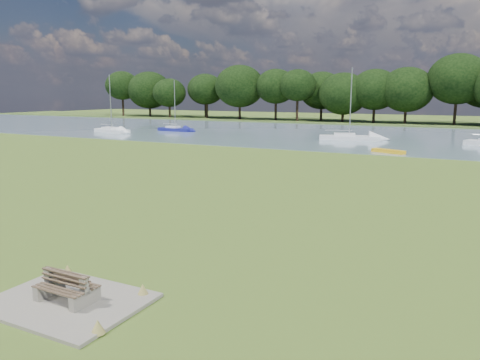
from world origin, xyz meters
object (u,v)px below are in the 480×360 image
at_px(sailboat_3, 349,136).
at_px(bench_pair, 67,288).
at_px(sailboat_5, 112,129).
at_px(sailboat_2, 175,128).
at_px(kayak, 388,151).

bearing_deg(sailboat_3, bench_pair, -101.27).
bearing_deg(sailboat_5, sailboat_2, 54.24).
distance_m(bench_pair, sailboat_2, 59.30).
height_order(sailboat_2, sailboat_5, sailboat_5).
xyz_separation_m(bench_pair, kayak, (2.00, 38.00, -0.25)).
bearing_deg(bench_pair, sailboat_5, 131.94).
height_order(bench_pair, sailboat_3, sailboat_3).
relative_size(bench_pair, sailboat_5, 0.20).
relative_size(kayak, sailboat_2, 0.44).
bearing_deg(sailboat_3, kayak, -74.82).
bearing_deg(sailboat_2, kayak, -18.07).
bearing_deg(sailboat_5, bench_pair, -38.99).
bearing_deg(bench_pair, sailboat_3, 96.16).
relative_size(bench_pair, kayak, 0.50).
distance_m(sailboat_3, sailboat_5, 33.99).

